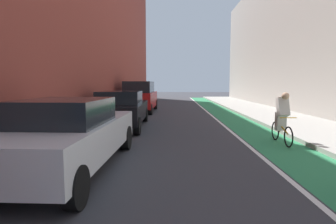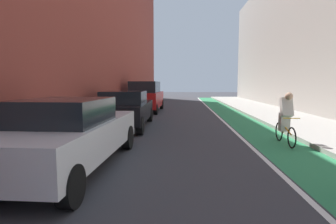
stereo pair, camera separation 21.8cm
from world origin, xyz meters
name	(u,v)px [view 1 (the left image)]	position (x,y,z in m)	size (l,w,h in m)	color
ground_plane	(181,125)	(0.00, 17.94, 0.00)	(96.52, 96.52, 0.00)	#38383D
bike_lane_paint	(234,119)	(2.79, 19.94, 0.00)	(1.60, 43.87, 0.00)	#2D8451
lane_divider_stripe	(216,119)	(1.89, 19.94, 0.00)	(0.12, 43.87, 0.00)	white
sidewalk_right	(282,118)	(5.30, 19.94, 0.07)	(3.42, 43.87, 0.14)	#A8A59E
building_facade_right	(324,20)	(8.21, 21.94, 5.46)	(2.40, 39.87, 10.91)	#B2ADA3
parked_sedan_white	(69,134)	(-2.54, 11.46, 0.79)	(1.97, 4.84, 1.53)	silver
parked_sedan_black	(121,109)	(-2.54, 17.16, 0.79)	(2.02, 4.66, 1.53)	black
parked_suv_red	(140,96)	(-2.54, 23.69, 1.02)	(2.04, 4.84, 1.98)	red
cyclist_trailing	(282,118)	(2.99, 14.19, 0.80)	(0.48, 1.66, 1.59)	black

